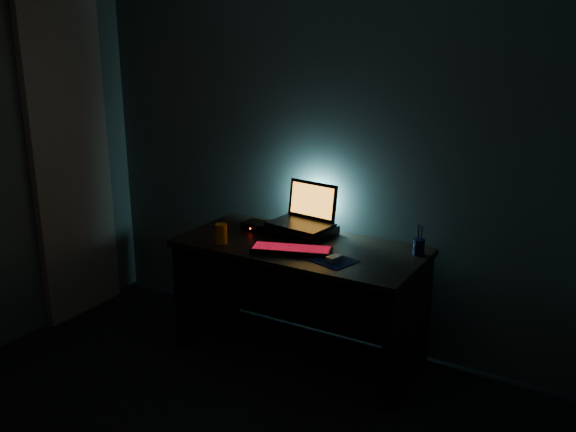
% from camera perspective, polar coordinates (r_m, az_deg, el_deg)
% --- Properties ---
extents(room, '(3.50, 4.00, 2.50)m').
position_cam_1_polar(room, '(2.52, -17.08, -2.41)').
color(room, black).
rests_on(room, ground).
extents(desk, '(1.50, 0.70, 0.75)m').
position_cam_1_polar(desk, '(4.03, 1.42, -5.79)').
color(desk, black).
rests_on(desk, ground).
extents(curtain, '(0.06, 0.65, 2.30)m').
position_cam_1_polar(curtain, '(4.70, -18.76, 5.00)').
color(curtain, '#BBB595').
rests_on(curtain, ground).
extents(riser, '(0.43, 0.35, 0.06)m').
position_cam_1_polar(riser, '(4.07, 1.12, -1.26)').
color(riser, black).
rests_on(riser, desk).
extents(laptop, '(0.41, 0.33, 0.26)m').
position_cam_1_polar(laptop, '(4.08, 1.55, 0.12)').
color(laptop, black).
rests_on(laptop, riser).
extents(keyboard, '(0.50, 0.29, 0.03)m').
position_cam_1_polar(keyboard, '(3.77, 0.31, -3.00)').
color(keyboard, black).
rests_on(keyboard, desk).
extents(mousepad, '(0.26, 0.25, 0.00)m').
position_cam_1_polar(mousepad, '(3.64, 4.10, -4.00)').
color(mousepad, '#0A1B4C').
rests_on(mousepad, desk).
extents(mouse, '(0.07, 0.10, 0.03)m').
position_cam_1_polar(mouse, '(3.64, 4.10, -3.77)').
color(mouse, gray).
rests_on(mouse, mousepad).
extents(pen_cup, '(0.08, 0.08, 0.09)m').
position_cam_1_polar(pen_cup, '(3.79, 11.55, -2.71)').
color(pen_cup, black).
rests_on(pen_cup, desk).
extents(juice_glass, '(0.09, 0.09, 0.12)m').
position_cam_1_polar(juice_glass, '(3.92, -5.95, -1.58)').
color(juice_glass, orange).
rests_on(juice_glass, desk).
extents(router, '(0.17, 0.14, 0.05)m').
position_cam_1_polar(router, '(4.16, -2.83, -0.89)').
color(router, black).
rests_on(router, desk).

